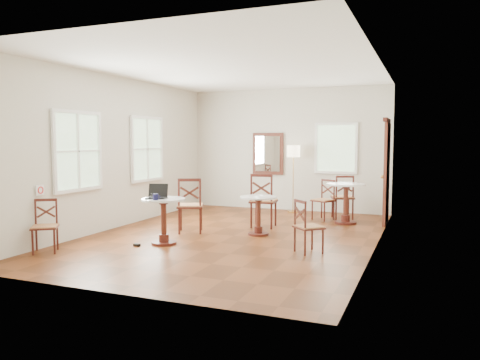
% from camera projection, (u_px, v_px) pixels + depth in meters
% --- Properties ---
extents(ground, '(7.00, 7.00, 0.00)m').
position_uv_depth(ground, '(234.00, 236.00, 8.59)').
color(ground, '#5A290F').
rests_on(ground, ground).
extents(room_shell, '(5.02, 7.02, 3.01)m').
position_uv_depth(room_shell, '(236.00, 132.00, 8.71)').
color(room_shell, beige).
rests_on(room_shell, ground).
extents(cafe_table_near, '(0.73, 0.73, 0.77)m').
position_uv_depth(cafe_table_near, '(164.00, 216.00, 7.87)').
color(cafe_table_near, '#421710').
rests_on(cafe_table_near, ground).
extents(cafe_table_mid, '(0.67, 0.67, 0.71)m').
position_uv_depth(cafe_table_mid, '(258.00, 211.00, 8.65)').
color(cafe_table_mid, '#421710').
rests_on(cafe_table_mid, ground).
extents(cafe_table_back, '(0.80, 0.80, 0.84)m').
position_uv_depth(cafe_table_back, '(346.00, 199.00, 9.82)').
color(cafe_table_back, '#421710').
rests_on(cafe_table_back, ground).
extents(chair_near_a, '(0.63, 0.63, 1.04)m').
position_uv_depth(chair_near_a, '(190.00, 205.00, 8.86)').
color(chair_near_a, '#421710').
rests_on(chair_near_a, ground).
extents(chair_near_b, '(0.53, 0.53, 0.83)m').
position_uv_depth(chair_near_b, '(45.00, 226.00, 7.32)').
color(chair_near_b, '#421710').
rests_on(chair_near_b, ground).
extents(chair_mid_a, '(0.55, 0.55, 1.08)m').
position_uv_depth(chair_mid_a, '(263.00, 200.00, 9.40)').
color(chair_mid_a, '#421710').
rests_on(chair_mid_a, ground).
extents(chair_mid_b, '(0.54, 0.54, 0.83)m').
position_uv_depth(chair_mid_b, '(308.00, 226.00, 7.26)').
color(chair_mid_b, '#421710').
rests_on(chair_mid_b, ground).
extents(chair_back_a, '(0.59, 0.59, 0.98)m').
position_uv_depth(chair_back_a, '(343.00, 197.00, 10.43)').
color(chair_back_a, '#421710').
rests_on(chair_back_a, ground).
extents(chair_back_b, '(0.54, 0.54, 0.88)m').
position_uv_depth(chair_back_b, '(324.00, 200.00, 10.31)').
color(chair_back_b, '#421710').
rests_on(chair_back_b, ground).
extents(floor_lamp, '(0.31, 0.31, 1.62)m').
position_uv_depth(floor_lamp, '(293.00, 156.00, 11.30)').
color(floor_lamp, '#BF8C3F').
rests_on(floor_lamp, ground).
extents(laptop, '(0.39, 0.35, 0.24)m').
position_uv_depth(laptop, '(157.00, 195.00, 7.89)').
color(laptop, black).
rests_on(laptop, cafe_table_near).
extents(mouse, '(0.12, 0.09, 0.04)m').
position_uv_depth(mouse, '(156.00, 198.00, 7.76)').
color(mouse, black).
rests_on(mouse, cafe_table_near).
extents(navy_mug, '(0.13, 0.09, 0.10)m').
position_uv_depth(navy_mug, '(156.00, 197.00, 7.63)').
color(navy_mug, black).
rests_on(navy_mug, cafe_table_near).
extents(water_glass, '(0.06, 0.06, 0.10)m').
position_uv_depth(water_glass, '(152.00, 196.00, 7.78)').
color(water_glass, white).
rests_on(water_glass, cafe_table_near).
extents(power_adapter, '(0.10, 0.06, 0.04)m').
position_uv_depth(power_adapter, '(137.00, 245.00, 7.75)').
color(power_adapter, black).
rests_on(power_adapter, ground).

